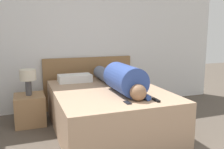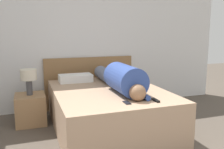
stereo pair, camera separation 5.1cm
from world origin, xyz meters
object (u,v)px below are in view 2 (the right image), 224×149
object	(u,v)px
nightstand	(31,109)
tv_remote	(156,100)
person_lying	(120,79)
pillow_near_headboard	(76,78)
bed	(109,109)
cell_phone	(127,103)
table_lamp	(29,77)

from	to	relation	value
nightstand	tv_remote	xyz separation A→B (m)	(1.44, -1.34, 0.37)
person_lying	pillow_near_headboard	bearing A→B (deg)	121.45
bed	person_lying	xyz separation A→B (m)	(0.15, -0.08, 0.46)
bed	cell_phone	size ratio (longest dim) A/B	15.14
nightstand	pillow_near_headboard	size ratio (longest dim) A/B	0.90
nightstand	person_lying	bearing A→B (deg)	-28.55
table_lamp	pillow_near_headboard	world-z (taller)	table_lamp
tv_remote	cell_phone	size ratio (longest dim) A/B	1.15
table_lamp	pillow_near_headboard	bearing A→B (deg)	10.28
person_lying	pillow_near_headboard	world-z (taller)	person_lying
nightstand	cell_phone	distance (m)	1.73
bed	person_lying	world-z (taller)	person_lying
person_lying	tv_remote	world-z (taller)	person_lying
tv_remote	cell_phone	distance (m)	0.37
bed	pillow_near_headboard	bearing A→B (deg)	115.23
cell_phone	table_lamp	bearing A→B (deg)	129.52
bed	tv_remote	bearing A→B (deg)	-64.86
nightstand	tv_remote	distance (m)	2.00
bed	person_lying	distance (m)	0.49
bed	pillow_near_headboard	size ratio (longest dim) A/B	3.62
table_lamp	person_lying	size ratio (longest dim) A/B	0.23
table_lamp	tv_remote	size ratio (longest dim) A/B	2.66
nightstand	tv_remote	bearing A→B (deg)	-43.05
person_lying	table_lamp	bearing A→B (deg)	151.45
bed	tv_remote	distance (m)	0.88
person_lying	cell_phone	bearing A→B (deg)	-104.36
nightstand	table_lamp	world-z (taller)	table_lamp
pillow_near_headboard	cell_phone	xyz separation A→B (m)	(0.33, -1.44, -0.06)
table_lamp	person_lying	xyz separation A→B (m)	(1.24, -0.67, 0.01)
nightstand	pillow_near_headboard	world-z (taller)	pillow_near_headboard
nightstand	person_lying	distance (m)	1.51
bed	tv_remote	size ratio (longest dim) A/B	13.12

